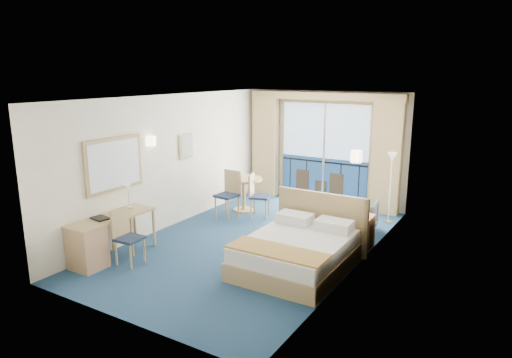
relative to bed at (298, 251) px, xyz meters
name	(u,v)px	position (x,y,z in m)	size (l,w,h in m)	color
floor	(255,242)	(-1.20, 0.63, -0.30)	(6.50, 6.50, 0.00)	navy
room_walls	(255,149)	(-1.20, 0.63, 1.48)	(4.04, 6.54, 2.72)	beige
balcony_door	(324,156)	(-1.21, 3.85, 0.84)	(2.36, 0.03, 2.52)	navy
curtain_left	(265,146)	(-2.75, 3.70, 0.98)	(0.65, 0.22, 2.55)	tan
curtain_right	(387,158)	(0.35, 3.70, 0.98)	(0.65, 0.22, 2.55)	tan
pelmet	(324,96)	(-1.20, 3.73, 2.28)	(3.80, 0.25, 0.18)	tan
mirror	(114,164)	(-3.18, -0.87, 1.25)	(0.05, 1.25, 0.95)	tan
wall_print	(186,146)	(-3.18, 1.08, 1.30)	(0.04, 0.42, 0.52)	tan
sconce_left	(151,141)	(-3.14, 0.03, 1.55)	(0.18, 0.18, 0.18)	#FDE2B1
sconce_right	(356,156)	(0.74, 0.48, 1.55)	(0.18, 0.18, 0.18)	#FDE2B1
bed	(298,251)	(0.00, 0.00, 0.00)	(1.70, 2.02, 1.07)	tan
nightstand	(359,231)	(0.54, 1.43, 0.00)	(0.46, 0.44, 0.61)	tan
phone	(361,212)	(0.55, 1.46, 0.35)	(0.20, 0.15, 0.09)	white
armchair	(359,215)	(0.24, 2.28, 0.03)	(0.69, 0.71, 0.65)	#474D56
floor_lamp	(391,170)	(0.62, 3.09, 0.85)	(0.21, 0.21, 1.51)	silver
desk	(93,242)	(-2.92, -1.65, 0.11)	(0.54, 1.57, 0.74)	tan
desk_chair	(126,233)	(-2.55, -1.29, 0.22)	(0.42, 0.41, 0.92)	#1B2740
folder	(100,218)	(-2.97, -1.43, 0.45)	(0.29, 0.22, 0.03)	black
desk_lamp	(128,191)	(-3.00, -0.75, 0.76)	(0.12, 0.12, 0.43)	silver
round_table	(243,186)	(-2.47, 2.22, 0.29)	(0.86, 0.86, 0.77)	tan
table_chair_a	(256,193)	(-2.00, 1.99, 0.24)	(0.53, 0.52, 0.96)	#1B2740
table_chair_b	(229,191)	(-2.51, 1.69, 0.28)	(0.47, 0.48, 1.03)	#1B2740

